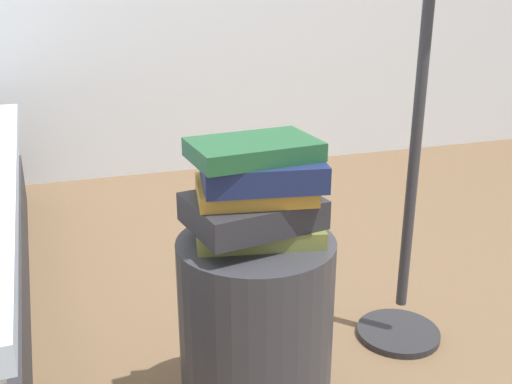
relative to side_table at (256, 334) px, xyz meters
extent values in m
cylinder|color=#333338|center=(0.00, 0.00, 0.00)|extent=(0.35, 0.35, 0.47)
cube|color=olive|center=(0.01, 0.01, 0.25)|extent=(0.29, 0.20, 0.04)
cube|color=#28282D|center=(-0.01, 0.01, 0.30)|extent=(0.30, 0.24, 0.06)
cube|color=#B7842D|center=(0.00, 0.01, 0.35)|extent=(0.26, 0.21, 0.03)
cube|color=#19234C|center=(0.01, -0.01, 0.39)|extent=(0.27, 0.21, 0.05)
cube|color=#1E512D|center=(-0.01, 0.00, 0.44)|extent=(0.27, 0.19, 0.04)
cylinder|color=#262628|center=(0.50, 0.20, -0.22)|extent=(0.24, 0.24, 0.02)
cylinder|color=#333338|center=(0.50, 0.20, 0.49)|extent=(0.03, 0.03, 1.22)
camera|label=1|loc=(-0.36, -1.14, 0.78)|focal=42.69mm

